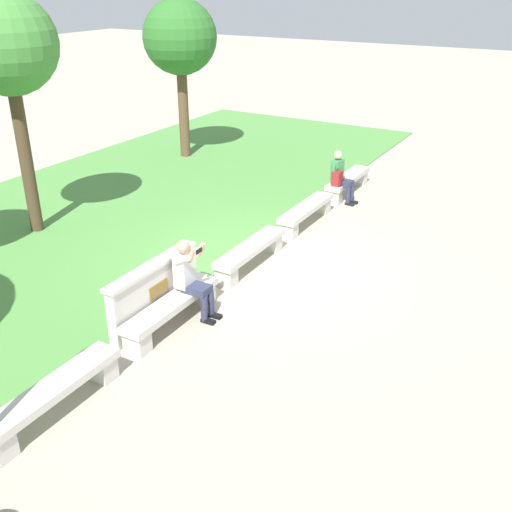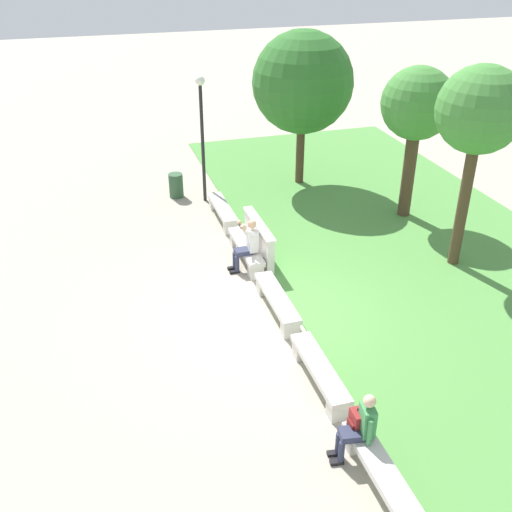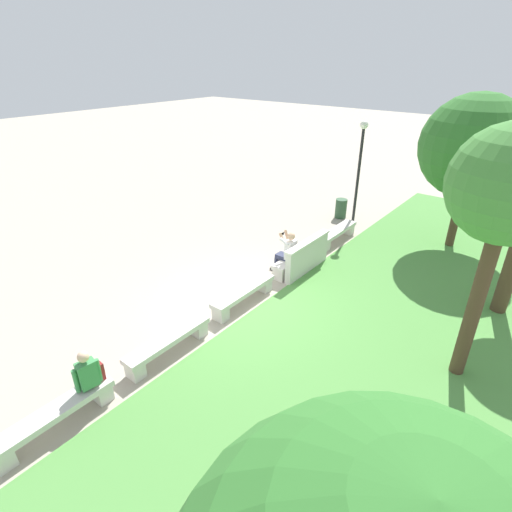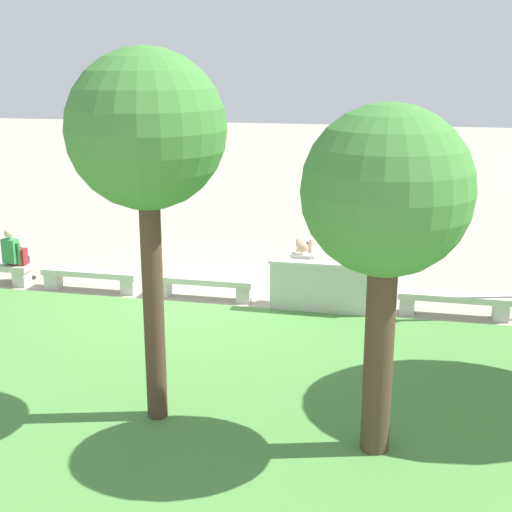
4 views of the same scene
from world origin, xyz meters
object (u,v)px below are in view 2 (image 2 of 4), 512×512
object	(u,v)px
bench_mid	(277,301)
lamp_post	(202,121)
bench_main	(222,211)
bench_end	(382,475)
person_distant	(360,426)
tree_far_back	(480,113)
trash_bin	(176,185)
person_photographer	(248,243)
tree_right_background	(417,106)
tree_left_background	(303,83)
bench_near	(246,250)
bench_far	(320,372)
backpack	(357,421)

from	to	relation	value
bench_mid	lamp_post	xyz separation A→B (m)	(-6.48, -0.17, 2.18)
bench_main	bench_end	xyz separation A→B (m)	(9.86, 0.00, 0.00)
person_distant	lamp_post	world-z (taller)	lamp_post
tree_far_back	trash_bin	world-z (taller)	tree_far_back
person_photographer	tree_right_background	world-z (taller)	tree_right_background
tree_left_background	bench_near	bearing A→B (deg)	-34.49
bench_main	bench_far	bearing A→B (deg)	0.00
bench_far	trash_bin	size ratio (longest dim) A/B	2.78
person_photographer	tree_right_background	distance (m)	6.06
tree_left_background	bench_mid	bearing A→B (deg)	-24.02
trash_bin	bench_far	bearing A→B (deg)	5.82
bench_main	tree_left_background	size ratio (longest dim) A/B	0.43
bench_near	bench_end	distance (m)	7.39
tree_left_background	person_photographer	bearing A→B (deg)	-32.72
tree_left_background	tree_far_back	xyz separation A→B (m)	(6.20, 1.83, 0.57)
bench_mid	person_distant	bearing A→B (deg)	-0.88
bench_near	tree_left_background	bearing A→B (deg)	145.51
tree_right_background	tree_far_back	xyz separation A→B (m)	(2.93, -0.22, 0.62)
bench_main	person_distant	bearing A→B (deg)	-0.41
bench_mid	person_distant	size ratio (longest dim) A/B	1.65
bench_main	tree_left_background	world-z (taller)	tree_left_background
bench_far	tree_far_back	xyz separation A→B (m)	(-3.27, 4.95, 3.53)
bench_end	person_photographer	bearing A→B (deg)	-179.36
bench_far	person_distant	bearing A→B (deg)	-2.11
person_distant	backpack	world-z (taller)	person_distant
bench_far	tree_left_background	xyz separation A→B (m)	(-9.48, 3.12, 2.96)
bench_near	tree_far_back	distance (m)	6.30
tree_right_background	trash_bin	size ratio (longest dim) A/B	5.71
bench_far	lamp_post	size ratio (longest dim) A/B	0.55
bench_main	bench_near	distance (m)	2.46
tree_left_background	tree_far_back	bearing A→B (deg)	16.40
bench_near	bench_mid	xyz separation A→B (m)	(2.46, 0.00, 0.00)
bench_far	trash_bin	world-z (taller)	trash_bin
backpack	lamp_post	xyz separation A→B (m)	(-10.58, -0.13, 1.86)
bench_end	lamp_post	size ratio (longest dim) A/B	0.55
bench_far	tree_left_background	size ratio (longest dim) A/B	0.43
bench_mid	bench_main	bearing A→B (deg)	180.00
backpack	tree_right_background	distance (m)	9.77
bench_main	person_distant	xyz separation A→B (m)	(9.17, -0.07, 0.37)
bench_near	bench_far	world-z (taller)	same
tree_right_background	trash_bin	world-z (taller)	tree_right_background
person_photographer	tree_right_background	size ratio (longest dim) A/B	0.31
trash_bin	lamp_post	world-z (taller)	lamp_post
bench_near	lamp_post	size ratio (longest dim) A/B	0.55
bench_far	person_distant	size ratio (longest dim) A/B	1.65
bench_end	trash_bin	xyz separation A→B (m)	(-11.95, -0.97, 0.07)
bench_main	trash_bin	xyz separation A→B (m)	(-2.09, -0.97, 0.07)
tree_right_background	person_distant	bearing A→B (deg)	-33.28
bench_main	person_photographer	world-z (taller)	person_photographer
bench_far	bench_near	bearing A→B (deg)	180.00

